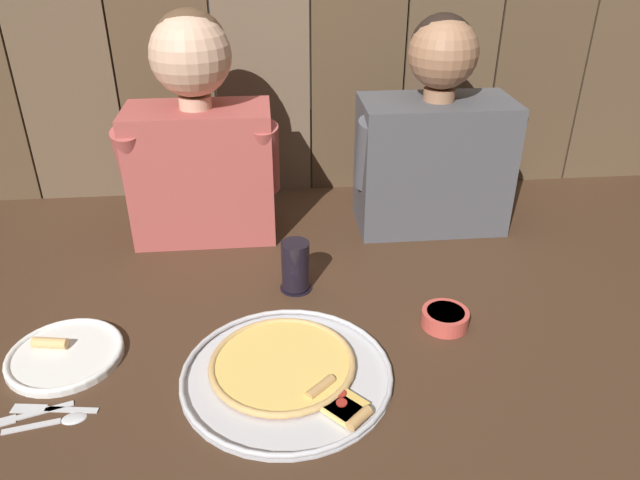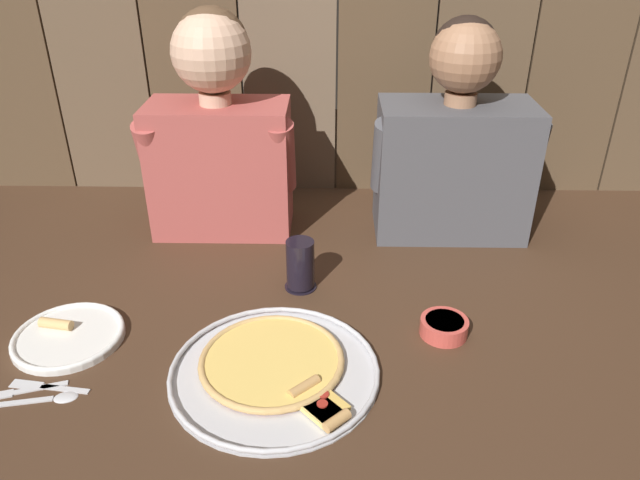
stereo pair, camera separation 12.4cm
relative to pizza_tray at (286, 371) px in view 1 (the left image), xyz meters
name	(u,v)px [view 1 (the left image)]	position (x,y,z in m)	size (l,w,h in m)	color
ground_plane	(342,338)	(0.12, 0.10, -0.01)	(3.20, 3.20, 0.00)	#422B1C
pizza_tray	(286,371)	(0.00, 0.00, 0.00)	(0.40, 0.40, 0.03)	silver
dinner_plate	(65,354)	(-0.43, 0.09, 0.00)	(0.22, 0.22, 0.03)	white
drinking_glass	(296,266)	(0.04, 0.29, 0.05)	(0.08, 0.08, 0.12)	black
dipping_bowl	(445,317)	(0.34, 0.12, 0.01)	(0.10, 0.10, 0.04)	#CC4C42
table_fork	(30,414)	(-0.45, -0.06, -0.01)	(0.13, 0.05, 0.01)	silver
table_knife	(54,409)	(-0.42, -0.05, -0.01)	(0.16, 0.04, 0.01)	silver
table_spoon	(60,420)	(-0.40, -0.08, -0.01)	(0.14, 0.05, 0.01)	silver
diner_left	(199,134)	(-0.19, 0.59, 0.27)	(0.40, 0.21, 0.58)	#AD4C47
diner_right	(435,139)	(0.42, 0.59, 0.24)	(0.43, 0.21, 0.56)	#4C4C51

